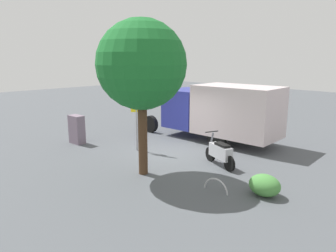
# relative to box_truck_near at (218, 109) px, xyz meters

# --- Properties ---
(ground_plane) EXTENTS (60.00, 60.00, 0.00)m
(ground_plane) POSITION_rel_box_truck_near_xyz_m (0.27, 3.12, -1.53)
(ground_plane) COLOR #4D5156
(box_truck_near) EXTENTS (7.08, 2.54, 2.70)m
(box_truck_near) POSITION_rel_box_truck_near_xyz_m (0.00, 0.00, 0.00)
(box_truck_near) COLOR black
(box_truck_near) RESTS_ON ground
(motorcycle) EXTENTS (1.74, 0.81, 1.20)m
(motorcycle) POSITION_rel_box_truck_near_xyz_m (-2.28, 2.91, -1.01)
(motorcycle) COLOR black
(motorcycle) RESTS_ON ground
(stop_sign) EXTENTS (0.71, 0.33, 2.92)m
(stop_sign) POSITION_rel_box_truck_near_xyz_m (1.46, 3.81, 0.42)
(stop_sign) COLOR #9E9EA3
(stop_sign) RESTS_ON ground
(street_tree) EXTENTS (2.94, 2.94, 5.19)m
(street_tree) POSITION_rel_box_truck_near_xyz_m (-0.87, 5.42, 2.17)
(street_tree) COLOR #47301E
(street_tree) RESTS_ON ground
(utility_cabinet) EXTENTS (0.81, 0.47, 1.32)m
(utility_cabinet) POSITION_rel_box_truck_near_xyz_m (4.33, 5.06, -0.87)
(utility_cabinet) COLOR slate
(utility_cabinet) RESTS_ON ground
(bike_rack_hoop) EXTENTS (0.85, 0.10, 0.85)m
(bike_rack_hoop) POSITION_rel_box_truck_near_xyz_m (-3.56, 4.85, -1.53)
(bike_rack_hoop) COLOR #B7B7BC
(bike_rack_hoop) RESTS_ON ground
(shrub_near_sign) EXTENTS (0.94, 0.77, 0.64)m
(shrub_near_sign) POSITION_rel_box_truck_near_xyz_m (-4.72, 4.06, -1.21)
(shrub_near_sign) COLOR #498B40
(shrub_near_sign) RESTS_ON ground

